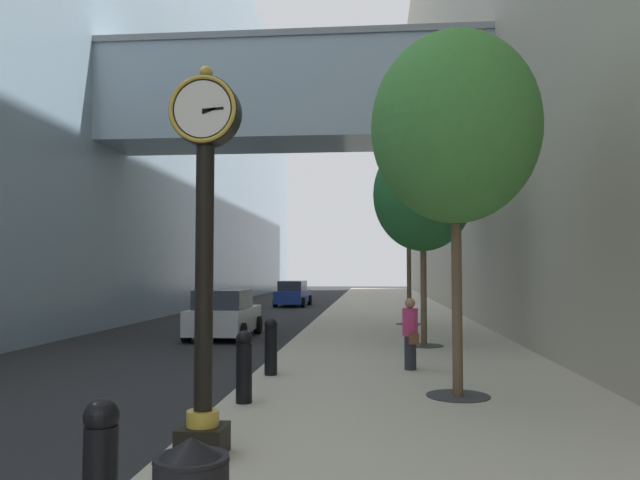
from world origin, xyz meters
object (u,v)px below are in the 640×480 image
Objects in this scene: bollard_nearest at (100,471)px; bollard_third at (244,365)px; pedestrian_walking at (410,332)px; car_silver_near at (224,314)px; street_tree_mid_near at (423,195)px; car_blue_mid at (293,294)px; street_clock at (204,238)px; street_tree_near at (455,128)px; street_tree_mid_far at (408,192)px; bollard_fourth at (271,345)px.

bollard_third is at bearing 90.00° from bollard_nearest.
car_silver_near is at bearing 130.67° from pedestrian_walking.
car_silver_near is (-6.57, 2.72, -3.72)m from street_tree_mid_near.
car_blue_mid is at bearing 103.41° from pedestrian_walking.
pedestrian_walking is at bearing 50.15° from bollard_third.
bollard_third is (-0.11, 2.82, -1.96)m from street_clock.
bollard_third is 5.52m from street_tree_near.
street_tree_mid_far reaches higher than car_silver_near.
car_silver_near is 17.95m from car_blue_mid.
street_clock reaches higher than bollard_nearest.
street_tree_mid_far is at bearing 76.14° from bollard_third.
car_silver_near reaches higher than bollard_fourth.
car_silver_near reaches higher than bollard_nearest.
street_clock is 0.73× the size of street_tree_near.
street_tree_mid_near is at bearing -72.37° from car_blue_mid.
street_tree_mid_near is 1.35× the size of car_blue_mid.
street_clock is at bearing -84.36° from car_blue_mid.
street_tree_mid_near reaches higher than car_blue_mid.
car_blue_mid is (-2.97, 25.75, 0.03)m from bollard_fourth.
bollard_nearest and bollard_fourth have the same top height.
street_clock is 1.16× the size of car_silver_near.
pedestrian_walking reaches higher than bollard_third.
bollard_third is at bearing -74.15° from car_silver_near.
street_tree_near is at bearing -26.66° from bollard_fourth.
car_blue_mid is (-0.00, 17.95, -0.01)m from car_silver_near.
street_clock is 31.42m from car_blue_mid.
street_tree_near reaches higher than car_blue_mid.
bollard_third is 15.77m from street_tree_mid_far.
pedestrian_walking reaches higher than bollard_nearest.
street_tree_mid_far reaches higher than bollard_nearest.
street_tree_near is at bearing -55.65° from car_silver_near.
bollard_fourth is 0.76× the size of pedestrian_walking.
bollard_fourth is at bearing -83.43° from car_blue_mid.
car_blue_mid is at bearing 103.41° from street_tree_near.
street_tree_near reaches higher than pedestrian_walking.
street_clock reaches higher than car_blue_mid.
bollard_fourth is 0.18× the size of street_tree_near.
street_tree_mid_near is at bearing 81.19° from pedestrian_walking.
street_tree_mid_far is (0.00, 13.78, 0.63)m from street_tree_near.
bollard_nearest is at bearing -108.56° from pedestrian_walking.
street_tree_mid_far is at bearing 86.65° from pedestrian_walking.
bollard_third is 0.27× the size of car_blue_mid.
bollard_nearest is 13.99m from street_tree_mid_near.
bollard_fourth is 0.18× the size of street_tree_mid_far.
street_clock is at bearing -133.73° from street_tree_near.
bollard_fourth is 5.75m from street_tree_near.
street_tree_mid_near is at bearing 74.48° from bollard_nearest.
bollard_third is 0.76× the size of pedestrian_walking.
car_silver_near is (-6.57, 9.61, -4.05)m from street_tree_near.
street_tree_near is (3.49, 3.65, 2.14)m from street_clock.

